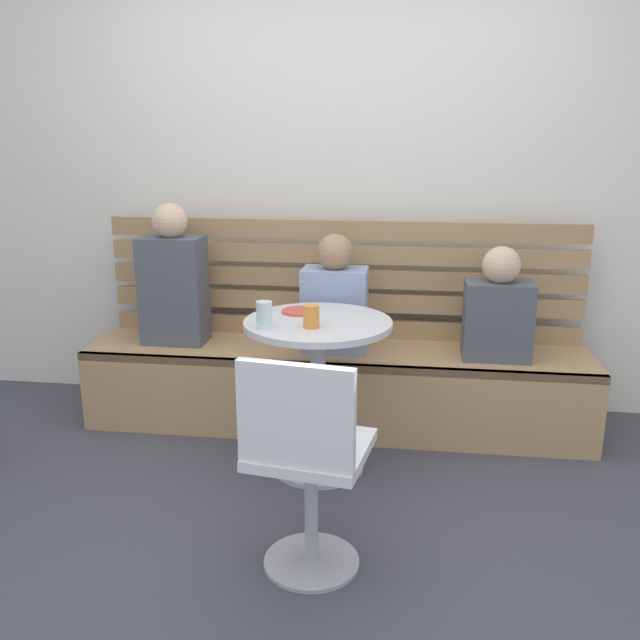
# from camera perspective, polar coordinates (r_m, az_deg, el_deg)

# --- Properties ---
(ground) EXTENTS (8.00, 8.00, 0.00)m
(ground) POSITION_cam_1_polar(r_m,az_deg,el_deg) (2.75, -1.68, -19.05)
(ground) COLOR #42424C
(back_wall) EXTENTS (5.20, 0.10, 2.90)m
(back_wall) POSITION_cam_1_polar(r_m,az_deg,el_deg) (3.89, 2.21, 13.87)
(back_wall) COLOR silver
(back_wall) RESTS_ON ground
(booth_bench) EXTENTS (2.70, 0.52, 0.44)m
(booth_bench) POSITION_cam_1_polar(r_m,az_deg,el_deg) (3.70, 1.34, -5.70)
(booth_bench) COLOR tan
(booth_bench) RESTS_ON ground
(booth_backrest) EXTENTS (2.65, 0.04, 0.66)m
(booth_backrest) POSITION_cam_1_polar(r_m,az_deg,el_deg) (3.77, 1.81, 3.52)
(booth_backrest) COLOR #A68157
(booth_backrest) RESTS_ON booth_bench
(cafe_table) EXTENTS (0.68, 0.68, 0.74)m
(cafe_table) POSITION_cam_1_polar(r_m,az_deg,el_deg) (3.13, -0.17, -3.95)
(cafe_table) COLOR #ADADB2
(cafe_table) RESTS_ON ground
(white_chair) EXTENTS (0.46, 0.46, 0.85)m
(white_chair) POSITION_cam_1_polar(r_m,az_deg,el_deg) (2.40, -1.22, -11.66)
(white_chair) COLOR #ADADB2
(white_chair) RESTS_ON ground
(person_adult) EXTENTS (0.34, 0.22, 0.77)m
(person_adult) POSITION_cam_1_polar(r_m,az_deg,el_deg) (3.76, -12.33, 3.24)
(person_adult) COLOR #4C515B
(person_adult) RESTS_ON booth_bench
(person_child_left) EXTENTS (0.34, 0.22, 0.58)m
(person_child_left) POSITION_cam_1_polar(r_m,az_deg,el_deg) (3.54, 14.85, 0.81)
(person_child_left) COLOR #4C515B
(person_child_left) RESTS_ON booth_bench
(person_child_middle) EXTENTS (0.34, 0.22, 0.62)m
(person_child_middle) POSITION_cam_1_polar(r_m,az_deg,el_deg) (3.55, 1.25, 1.70)
(person_child_middle) COLOR #8C9EC6
(person_child_middle) RESTS_ON booth_bench
(cup_glass_tall) EXTENTS (0.07, 0.07, 0.12)m
(cup_glass_tall) POSITION_cam_1_polar(r_m,az_deg,el_deg) (2.93, -4.75, 0.42)
(cup_glass_tall) COLOR silver
(cup_glass_tall) RESTS_ON cafe_table
(cup_tumbler_orange) EXTENTS (0.07, 0.07, 0.10)m
(cup_tumbler_orange) POSITION_cam_1_polar(r_m,az_deg,el_deg) (2.94, -0.75, 0.31)
(cup_tumbler_orange) COLOR orange
(cup_tumbler_orange) RESTS_ON cafe_table
(plate_small) EXTENTS (0.17, 0.17, 0.01)m
(plate_small) POSITION_cam_1_polar(r_m,az_deg,el_deg) (3.20, -1.75, 0.75)
(plate_small) COLOR #DB4C42
(plate_small) RESTS_ON cafe_table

